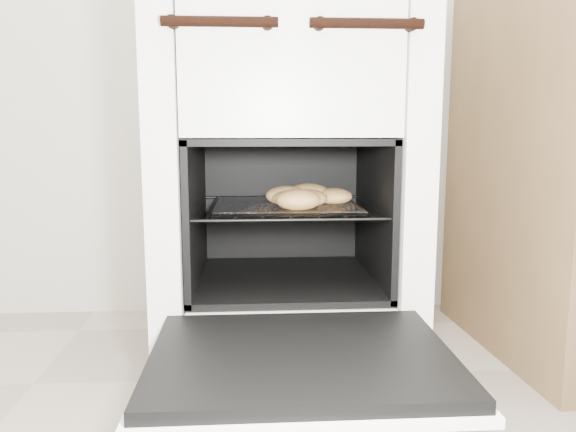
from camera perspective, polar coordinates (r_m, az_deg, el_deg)
name	(u,v)px	position (r m, az deg, el deg)	size (l,w,h in m)	color
stove	(284,188)	(1.41, -0.38, 2.87)	(0.59, 0.65, 0.90)	white
oven_door	(301,361)	(0.99, 1.36, -14.53)	(0.53, 0.41, 0.04)	black
oven_rack	(286,207)	(1.35, -0.21, 0.94)	(0.43, 0.41, 0.01)	black
foil_sheet	(286,206)	(1.33, -0.16, 1.07)	(0.33, 0.29, 0.01)	silver
baked_rolls	(303,197)	(1.29, 1.56, 1.99)	(0.23, 0.24, 0.05)	#E0AD59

